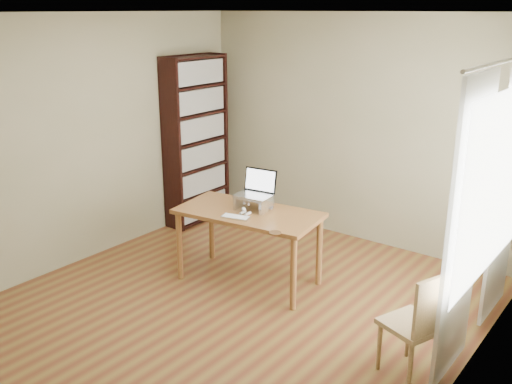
# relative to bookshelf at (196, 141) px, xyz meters

# --- Properties ---
(room) EXTENTS (4.04, 4.54, 2.64)m
(room) POSITION_rel_bookshelf_xyz_m (1.86, -1.54, 0.25)
(room) COLOR brown
(room) RESTS_ON ground
(bookshelf) EXTENTS (0.30, 0.90, 2.10)m
(bookshelf) POSITION_rel_bookshelf_xyz_m (0.00, 0.00, 0.00)
(bookshelf) COLOR black
(bookshelf) RESTS_ON ground
(curtains) EXTENTS (0.03, 1.90, 2.25)m
(curtains) POSITION_rel_bookshelf_xyz_m (3.75, -0.75, 0.12)
(curtains) COLOR silver
(curtains) RESTS_ON ground
(desk) EXTENTS (1.47, 0.87, 0.75)m
(desk) POSITION_rel_bookshelf_xyz_m (1.62, -1.00, -0.40)
(desk) COLOR brown
(desk) RESTS_ON ground
(laptop_stand) EXTENTS (0.32, 0.25, 0.13)m
(laptop_stand) POSITION_rel_bookshelf_xyz_m (1.62, -0.92, -0.22)
(laptop_stand) COLOR silver
(laptop_stand) RESTS_ON desk
(laptop) EXTENTS (0.38, 0.33, 0.25)m
(laptop) POSITION_rel_bookshelf_xyz_m (1.62, -0.86, -0.11)
(laptop) COLOR silver
(laptop) RESTS_ON laptop_stand
(keyboard) EXTENTS (0.29, 0.18, 0.02)m
(keyboard) POSITION_rel_bookshelf_xyz_m (1.64, -1.22, -0.29)
(keyboard) COLOR silver
(keyboard) RESTS_ON desk
(coaster) EXTENTS (0.11, 0.11, 0.01)m
(coaster) POSITION_rel_bookshelf_xyz_m (2.15, -1.30, -0.30)
(coaster) COLOR brown
(coaster) RESTS_ON desk
(cat) EXTENTS (0.22, 0.47, 0.13)m
(cat) POSITION_rel_bookshelf_xyz_m (1.65, -0.89, -0.24)
(cat) COLOR #473C37
(cat) RESTS_ON desk
(chair) EXTENTS (0.50, 0.49, 0.87)m
(chair) POSITION_rel_bookshelf_xyz_m (3.58, -1.47, -0.58)
(chair) COLOR tan
(chair) RESTS_ON ground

